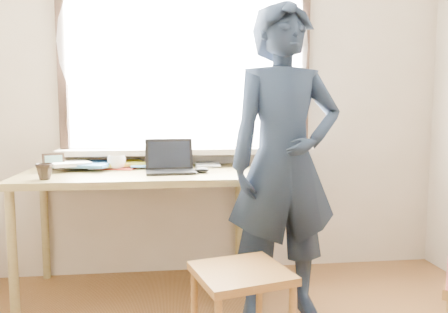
{
  "coord_description": "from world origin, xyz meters",
  "views": [
    {
      "loc": [
        -0.32,
        -1.27,
        1.24
      ],
      "look_at": [
        -0.05,
        0.95,
        0.99
      ],
      "focal_mm": 35.0,
      "sensor_mm": 36.0,
      "label": 1
    }
  ],
  "objects": [
    {
      "name": "work_chair",
      "position": [
        0.01,
        0.79,
        0.38
      ],
      "size": [
        0.53,
        0.51,
        0.45
      ],
      "color": "olive",
      "rests_on": "ground"
    },
    {
      "name": "desk",
      "position": [
        -0.53,
        1.63,
        0.74
      ],
      "size": [
        1.54,
        0.77,
        0.82
      ],
      "color": "olive",
      "rests_on": "ground"
    },
    {
      "name": "desk_clutter",
      "position": [
        -0.84,
        1.77,
        0.85
      ],
      "size": [
        0.8,
        0.48,
        0.05
      ],
      "color": "white",
      "rests_on": "desk"
    },
    {
      "name": "mouse",
      "position": [
        -0.13,
        1.53,
        0.84
      ],
      "size": [
        0.1,
        0.07,
        0.04
      ],
      "primitive_type": "ellipsoid",
      "color": "black",
      "rests_on": "desk"
    },
    {
      "name": "picture_frame",
      "position": [
        -1.1,
        1.73,
        0.88
      ],
      "size": [
        0.13,
        0.07,
        0.11
      ],
      "color": "black",
      "rests_on": "desk"
    },
    {
      "name": "person",
      "position": [
        0.33,
        1.19,
        0.92
      ],
      "size": [
        0.71,
        0.5,
        1.84
      ],
      "primitive_type": "imported",
      "rotation": [
        0.0,
        0.0,
        0.09
      ],
      "color": "#151F30",
      "rests_on": "ground"
    },
    {
      "name": "mug_white",
      "position": [
        -0.7,
        1.78,
        0.87
      ],
      "size": [
        0.15,
        0.15,
        0.1
      ],
      "primitive_type": "imported",
      "rotation": [
        0.0,
        0.0,
        0.19
      ],
      "color": "white",
      "rests_on": "desk"
    },
    {
      "name": "book_a",
      "position": [
        -0.86,
        1.88,
        0.84
      ],
      "size": [
        0.3,
        0.32,
        0.02
      ],
      "primitive_type": "imported",
      "rotation": [
        0.0,
        0.0,
        0.63
      ],
      "color": "white",
      "rests_on": "desk"
    },
    {
      "name": "mug_dark",
      "position": [
        -1.07,
        1.38,
        0.87
      ],
      "size": [
        0.11,
        0.11,
        0.09
      ],
      "primitive_type": "imported",
      "rotation": [
        0.0,
        0.0,
        -0.1
      ],
      "color": "black",
      "rests_on": "desk"
    },
    {
      "name": "book_b",
      "position": [
        -0.15,
        1.88,
        0.83
      ],
      "size": [
        0.19,
        0.25,
        0.02
      ],
      "primitive_type": "imported",
      "rotation": [
        0.0,
        0.0,
        -0.05
      ],
      "color": "white",
      "rests_on": "desk"
    },
    {
      "name": "laptop",
      "position": [
        -0.33,
        1.6,
        0.87
      ],
      "size": [
        0.33,
        0.28,
        0.22
      ],
      "color": "black",
      "rests_on": "desk"
    }
  ]
}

